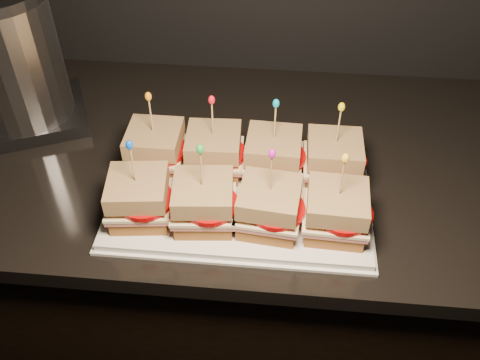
{
  "coord_description": "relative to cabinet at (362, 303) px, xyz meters",
  "views": [
    {
      "loc": [
        -0.18,
        0.85,
        1.64
      ],
      "look_at": [
        -0.24,
        1.54,
        1.0
      ],
      "focal_mm": 40.0,
      "sensor_mm": 36.0,
      "label": 1
    }
  ],
  "objects": [
    {
      "name": "sandwich_4_bread_top",
      "position": [
        -0.47,
        -0.21,
        0.57
      ],
      "size": [
        0.11,
        0.11,
        0.03
      ],
      "primitive_type": "cube",
      "rotation": [
        0.0,
        0.0,
        0.11
      ],
      "color": "brown",
      "rests_on": "sandwich_4_tomato"
    },
    {
      "name": "sandwich_1_ham",
      "position": [
        -0.36,
        -0.07,
        0.54
      ],
      "size": [
        0.11,
        0.11,
        0.01
      ],
      "primitive_type": "cube",
      "rotation": [
        0.0,
        0.0,
        0.05
      ],
      "color": "#C25D54",
      "rests_on": "sandwich_1_bread_bot"
    },
    {
      "name": "sandwich_7_pick",
      "position": [
        -0.14,
        -0.21,
        0.62
      ],
      "size": [
        0.0,
        0.0,
        0.09
      ],
      "primitive_type": "cylinder",
      "color": "tan",
      "rests_on": "sandwich_7_bread_top"
    },
    {
      "name": "sandwich_5_ham",
      "position": [
        -0.36,
        -0.21,
        0.54
      ],
      "size": [
        0.11,
        0.11,
        0.01
      ],
      "primitive_type": "cube",
      "rotation": [
        0.0,
        0.0,
        0.09
      ],
      "color": "#C25D54",
      "rests_on": "sandwich_5_bread_bot"
    },
    {
      "name": "sandwich_3_bread_top",
      "position": [
        -0.14,
        -0.07,
        0.57
      ],
      "size": [
        0.1,
        0.1,
        0.03
      ],
      "primitive_type": "cube",
      "rotation": [
        0.0,
        0.0,
        0.0
      ],
      "color": "brown",
      "rests_on": "sandwich_3_tomato"
    },
    {
      "name": "sandwich_1_bread_bot",
      "position": [
        -0.36,
        -0.07,
        0.52
      ],
      "size": [
        0.1,
        0.1,
        0.03
      ],
      "primitive_type": "cube",
      "rotation": [
        0.0,
        0.0,
        0.05
      ],
      "color": "brown",
      "rests_on": "platter"
    },
    {
      "name": "sandwich_6_bread_bot",
      "position": [
        -0.25,
        -0.21,
        0.52
      ],
      "size": [
        0.11,
        0.11,
        0.03
      ],
      "primitive_type": "cube",
      "rotation": [
        0.0,
        0.0,
        -0.1
      ],
      "color": "brown",
      "rests_on": "platter"
    },
    {
      "name": "sandwich_5_pick",
      "position": [
        -0.36,
        -0.21,
        0.62
      ],
      "size": [
        0.0,
        0.0,
        0.09
      ],
      "primitive_type": "cylinder",
      "color": "tan",
      "rests_on": "sandwich_5_bread_top"
    },
    {
      "name": "sandwich_2_pick",
      "position": [
        -0.25,
        -0.07,
        0.62
      ],
      "size": [
        0.0,
        0.0,
        0.09
      ],
      "primitive_type": "cylinder",
      "color": "tan",
      "rests_on": "sandwich_2_bread_top"
    },
    {
      "name": "sandwich_2_bread_bot",
      "position": [
        -0.25,
        -0.07,
        0.52
      ],
      "size": [
        0.1,
        0.1,
        0.03
      ],
      "primitive_type": "cube",
      "rotation": [
        0.0,
        0.0,
        -0.04
      ],
      "color": "brown",
      "rests_on": "platter"
    },
    {
      "name": "appliance",
      "position": [
        -0.78,
        0.06,
        0.64
      ],
      "size": [
        0.23,
        0.19,
        0.3
      ],
      "primitive_type": null,
      "color": "silver",
      "rests_on": "granite_slab"
    },
    {
      "name": "sandwich_4_pick",
      "position": [
        -0.47,
        -0.21,
        0.62
      ],
      "size": [
        0.0,
        0.0,
        0.09
      ],
      "primitive_type": "cylinder",
      "color": "tan",
      "rests_on": "sandwich_4_bread_top"
    },
    {
      "name": "sandwich_2_bread_top",
      "position": [
        -0.25,
        -0.07,
        0.57
      ],
      "size": [
        0.1,
        0.1,
        0.03
      ],
      "primitive_type": "cube",
      "rotation": [
        0.0,
        0.0,
        -0.04
      ],
      "color": "brown",
      "rests_on": "sandwich_2_tomato"
    },
    {
      "name": "sandwich_1_frill",
      "position": [
        -0.36,
        -0.07,
        0.66
      ],
      "size": [
        0.01,
        0.01,
        0.02
      ],
      "primitive_type": "ellipsoid",
      "color": "red",
      "rests_on": "sandwich_1_pick"
    },
    {
      "name": "sandwich_5_frill",
      "position": [
        -0.36,
        -0.21,
        0.66
      ],
      "size": [
        0.01,
        0.01,
        0.02
      ],
      "primitive_type": "ellipsoid",
      "color": "green",
      "rests_on": "sandwich_5_pick"
    },
    {
      "name": "cabinet",
      "position": [
        0.0,
        0.0,
        0.0
      ],
      "size": [
        2.54,
        0.63,
        0.91
      ],
      "primitive_type": "cube",
      "color": "black",
      "rests_on": "ground"
    },
    {
      "name": "sandwich_4_cheese",
      "position": [
        -0.47,
        -0.21,
        0.54
      ],
      "size": [
        0.12,
        0.11,
        0.01
      ],
      "primitive_type": "cube",
      "rotation": [
        0.0,
        0.0,
        0.11
      ],
      "color": "#FFE9B1",
      "rests_on": "sandwich_4_ham"
    },
    {
      "name": "sandwich_6_bread_top",
      "position": [
        -0.25,
        -0.21,
        0.57
      ],
      "size": [
        0.11,
        0.11,
        0.03
      ],
      "primitive_type": "cube",
      "rotation": [
        0.0,
        0.0,
        -0.1
      ],
      "color": "brown",
      "rests_on": "sandwich_6_tomato"
    },
    {
      "name": "sandwich_4_ham",
      "position": [
        -0.47,
        -0.21,
        0.54
      ],
      "size": [
        0.12,
        0.11,
        0.01
      ],
      "primitive_type": "cube",
      "rotation": [
        0.0,
        0.0,
        0.11
      ],
      "color": "#C25D54",
      "rests_on": "sandwich_4_bread_bot"
    },
    {
      "name": "sandwich_3_frill",
      "position": [
        -0.14,
        -0.07,
        0.66
      ],
      "size": [
        0.01,
        0.01,
        0.02
      ],
      "primitive_type": "ellipsoid",
      "color": "yellow",
      "rests_on": "sandwich_3_pick"
    },
    {
      "name": "sandwich_4_tomato",
      "position": [
        -0.46,
        -0.21,
        0.55
      ],
      "size": [
        0.1,
        0.1,
        0.01
      ],
      "primitive_type": "cylinder",
      "color": "#AE0506",
      "rests_on": "sandwich_4_cheese"
    },
    {
      "name": "sandwich_0_pick",
      "position": [
        -0.47,
        -0.07,
        0.62
      ],
      "size": [
        0.0,
        0.0,
        0.09
      ],
      "primitive_type": "cylinder",
      "color": "tan",
      "rests_on": "sandwich_0_bread_top"
    },
    {
      "name": "sandwich_3_bread_bot",
      "position": [
        -0.14,
        -0.07,
        0.52
      ],
      "size": [
        0.1,
        0.1,
        0.03
      ],
      "primitive_type": "cube",
      "rotation": [
        0.0,
        0.0,
        0.0
      ],
      "color": "brown",
      "rests_on": "platter"
    },
    {
      "name": "sandwich_1_tomato",
      "position": [
        -0.35,
        -0.08,
        0.55
      ],
      "size": [
        0.1,
        0.1,
        0.01
      ],
      "primitive_type": "cylinder",
      "color": "#AE0506",
      "rests_on": "sandwich_1_cheese"
    },
    {
      "name": "sandwich_7_bread_bot",
      "position": [
        -0.14,
        -0.21,
        0.52
      ],
      "size": [
        0.1,
        0.1,
        0.03
      ],
      "primitive_type": "cube",
      "rotation": [
        0.0,
        0.0,
        -0.04
      ],
      "color": "brown",
      "rests_on": "platter"
    },
    {
      "name": "sandwich_0_ham",
      "position": [
        -0.47,
        -0.07,
        0.54
      ],
      "size": [
        0.11,
        0.1,
        0.01
      ],
      "primitive_type": "cube",
      "rotation": [
        0.0,
        0.0,
        -0.0
      ],
      "color": "#C25D54",
      "rests_on": "sandwich_0_bread_bot"
    },
    {
      "name": "sandwich_3_ham",
      "position": [
        -0.14,
        -0.07,
        0.54
      ],
      "size": [
        0.11,
        0.1,
        0.01
      ],
      "primitive_type": "cube",
      "rotation": [
        0.0,
        0.0,
        0.0
      ],
      "color": "#C25D54",
      "rests_on": "sandwich_3_bread_bot"
    },
    {
      "name": "sandwich_3_pick",
      "position": [
        -0.14,
        -0.07,
        0.62
      ],
      "size": [
        0.0,
        0.0,
        0.09
      ],
      "primitive_type": "cylinder",
      "color": "tan",
      "rests_on": "sandwich_3_bread_top"
    },
    {
      "name": "platter_rim",
      "position": [
        -0.31,
        -0.14,
        0.49
      ],
      "size": [
        0.47,
        0.3,
        0.01
      ],
      "primitive_type": "cube",
      "color": "white",
      "rests_on": "granite_slab"
    },
    {
      "name": "sandwich_0_bread_top",
      "position": [
        -0.47,
        -0.07,
        0.57
      ],
      "size": [
        0.1,
        0.1,
        0.03
      ],
      "primitive_type": "cube",
      "rotation": [
        0.0,
        0.0,
        -0.0
      ],
      "color": "brown",
      "rests_on": "sandwich_0_tomato"
    },
    {
      "name": "platter",
      "position": [
        -0.31,
        -0.14,
        0.5
      ],
      "size": [
        0.46,
        0.29,
        0.02
      ],
      "primitive_type": "cube",
      "color": "white",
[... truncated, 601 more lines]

